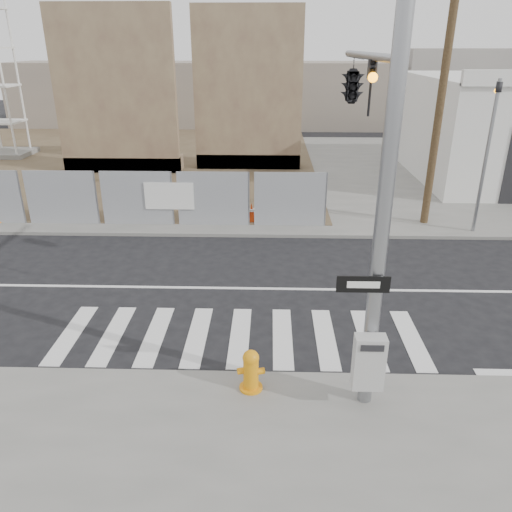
{
  "coord_description": "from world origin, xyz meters",
  "views": [
    {
      "loc": [
        0.67,
        -12.5,
        6.33
      ],
      "look_at": [
        0.34,
        -0.95,
        1.4
      ],
      "focal_mm": 35.0,
      "sensor_mm": 36.0,
      "label": 1
    }
  ],
  "objects_px": {
    "traffic_cone_c": "(116,212)",
    "traffic_cone_d": "(252,213)",
    "signal_pole": "(360,126)",
    "fire_hydrant": "(251,370)"
  },
  "relations": [
    {
      "from": "signal_pole",
      "to": "fire_hydrant",
      "type": "xyz_separation_m",
      "value": [
        -2.15,
        -2.5,
        -4.23
      ]
    },
    {
      "from": "fire_hydrant",
      "to": "signal_pole",
      "type": "bearing_deg",
      "value": 32.65
    },
    {
      "from": "traffic_cone_c",
      "to": "traffic_cone_d",
      "type": "relative_size",
      "value": 1.03
    },
    {
      "from": "signal_pole",
      "to": "traffic_cone_d",
      "type": "relative_size",
      "value": 9.49
    },
    {
      "from": "signal_pole",
      "to": "traffic_cone_d",
      "type": "bearing_deg",
      "value": 108.74
    },
    {
      "from": "signal_pole",
      "to": "fire_hydrant",
      "type": "height_order",
      "value": "signal_pole"
    },
    {
      "from": "fire_hydrant",
      "to": "traffic_cone_d",
      "type": "relative_size",
      "value": 1.17
    },
    {
      "from": "signal_pole",
      "to": "traffic_cone_d",
      "type": "xyz_separation_m",
      "value": [
        -2.51,
        7.39,
        -4.3
      ]
    },
    {
      "from": "fire_hydrant",
      "to": "traffic_cone_d",
      "type": "bearing_deg",
      "value": 75.4
    },
    {
      "from": "signal_pole",
      "to": "traffic_cone_c",
      "type": "relative_size",
      "value": 9.21
    }
  ]
}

